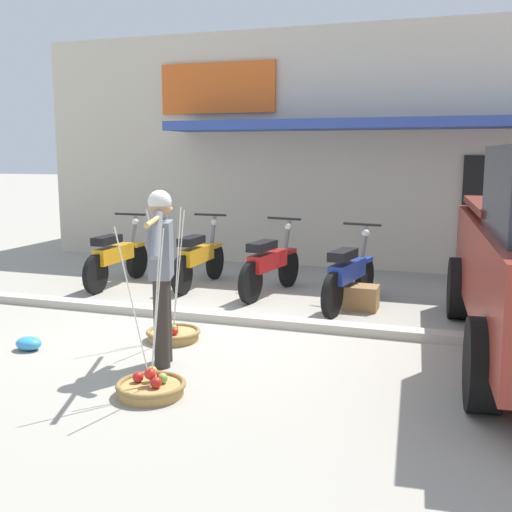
{
  "coord_description": "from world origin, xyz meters",
  "views": [
    {
      "loc": [
        2.65,
        -6.16,
        2.03
      ],
      "look_at": [
        0.37,
        0.6,
        0.85
      ],
      "focal_mm": 43.61,
      "sensor_mm": 36.0,
      "label": 1
    }
  ],
  "objects_px": {
    "wooden_crate": "(361,298)",
    "motorcycle_third_in_row": "(270,264)",
    "fruit_vendor": "(161,266)",
    "fruit_basket_left_side": "(151,386)",
    "motorcycle_second_in_row": "(198,258)",
    "motorcycle_end_of_row": "(349,274)",
    "motorcycle_nearest_shop": "(116,257)",
    "plastic_litter_bag": "(29,344)",
    "fruit_basket_right_side": "(173,333)"
  },
  "relations": [
    {
      "from": "wooden_crate",
      "to": "motorcycle_third_in_row",
      "type": "bearing_deg",
      "value": 162.82
    },
    {
      "from": "fruit_vendor",
      "to": "fruit_basket_left_side",
      "type": "distance_m",
      "value": 1.19
    },
    {
      "from": "fruit_vendor",
      "to": "motorcycle_second_in_row",
      "type": "relative_size",
      "value": 0.93
    },
    {
      "from": "motorcycle_end_of_row",
      "to": "fruit_basket_left_side",
      "type": "bearing_deg",
      "value": -106.34
    },
    {
      "from": "motorcycle_third_in_row",
      "to": "fruit_vendor",
      "type": "bearing_deg",
      "value": -91.43
    },
    {
      "from": "fruit_vendor",
      "to": "motorcycle_end_of_row",
      "type": "height_order",
      "value": "fruit_vendor"
    },
    {
      "from": "motorcycle_nearest_shop",
      "to": "plastic_litter_bag",
      "type": "bearing_deg",
      "value": -75.25
    },
    {
      "from": "fruit_basket_right_side",
      "to": "motorcycle_end_of_row",
      "type": "xyz_separation_m",
      "value": [
        1.56,
        2.06,
        0.38
      ]
    },
    {
      "from": "fruit_basket_left_side",
      "to": "plastic_litter_bag",
      "type": "bearing_deg",
      "value": 159.09
    },
    {
      "from": "fruit_basket_left_side",
      "to": "motorcycle_end_of_row",
      "type": "bearing_deg",
      "value": 73.66
    },
    {
      "from": "motorcycle_nearest_shop",
      "to": "motorcycle_third_in_row",
      "type": "bearing_deg",
      "value": 3.79
    },
    {
      "from": "motorcycle_nearest_shop",
      "to": "fruit_vendor",
      "type": "bearing_deg",
      "value": -52.22
    },
    {
      "from": "plastic_litter_bag",
      "to": "wooden_crate",
      "type": "height_order",
      "value": "wooden_crate"
    },
    {
      "from": "fruit_vendor",
      "to": "fruit_basket_left_side",
      "type": "bearing_deg",
      "value": -70.59
    },
    {
      "from": "wooden_crate",
      "to": "motorcycle_nearest_shop",
      "type": "bearing_deg",
      "value": 175.96
    },
    {
      "from": "wooden_crate",
      "to": "motorcycle_end_of_row",
      "type": "bearing_deg",
      "value": 168.15
    },
    {
      "from": "fruit_vendor",
      "to": "motorcycle_second_in_row",
      "type": "distance_m",
      "value": 3.58
    },
    {
      "from": "fruit_basket_right_side",
      "to": "wooden_crate",
      "type": "height_order",
      "value": "fruit_basket_right_side"
    },
    {
      "from": "fruit_basket_left_side",
      "to": "motorcycle_third_in_row",
      "type": "relative_size",
      "value": 0.8
    },
    {
      "from": "motorcycle_second_in_row",
      "to": "plastic_litter_bag",
      "type": "relative_size",
      "value": 6.5
    },
    {
      "from": "fruit_vendor",
      "to": "motorcycle_second_in_row",
      "type": "bearing_deg",
      "value": 108.34
    },
    {
      "from": "motorcycle_nearest_shop",
      "to": "motorcycle_second_in_row",
      "type": "height_order",
      "value": "same"
    },
    {
      "from": "fruit_basket_left_side",
      "to": "fruit_vendor",
      "type": "bearing_deg",
      "value": 109.41
    },
    {
      "from": "fruit_vendor",
      "to": "fruit_basket_right_side",
      "type": "xyz_separation_m",
      "value": [
        -0.26,
        0.74,
        -0.9
      ]
    },
    {
      "from": "motorcycle_second_in_row",
      "to": "wooden_crate",
      "type": "height_order",
      "value": "motorcycle_second_in_row"
    },
    {
      "from": "motorcycle_third_in_row",
      "to": "motorcycle_end_of_row",
      "type": "relative_size",
      "value": 1.0
    },
    {
      "from": "motorcycle_second_in_row",
      "to": "wooden_crate",
      "type": "xyz_separation_m",
      "value": [
        2.59,
        -0.6,
        -0.29
      ]
    },
    {
      "from": "plastic_litter_bag",
      "to": "wooden_crate",
      "type": "bearing_deg",
      "value": 43.1
    },
    {
      "from": "wooden_crate",
      "to": "fruit_basket_right_side",
      "type": "bearing_deg",
      "value": -130.68
    },
    {
      "from": "motorcycle_second_in_row",
      "to": "motorcycle_third_in_row",
      "type": "bearing_deg",
      "value": -8.02
    },
    {
      "from": "fruit_vendor",
      "to": "fruit_basket_left_side",
      "type": "xyz_separation_m",
      "value": [
        0.26,
        -0.74,
        -0.9
      ]
    },
    {
      "from": "motorcycle_nearest_shop",
      "to": "motorcycle_end_of_row",
      "type": "relative_size",
      "value": 1.01
    },
    {
      "from": "wooden_crate",
      "to": "motorcycle_second_in_row",
      "type": "bearing_deg",
      "value": 166.97
    },
    {
      "from": "fruit_basket_right_side",
      "to": "fruit_vendor",
      "type": "bearing_deg",
      "value": -70.55
    },
    {
      "from": "fruit_basket_right_side",
      "to": "wooden_crate",
      "type": "bearing_deg",
      "value": 49.32
    },
    {
      "from": "motorcycle_end_of_row",
      "to": "wooden_crate",
      "type": "relative_size",
      "value": 4.11
    },
    {
      "from": "motorcycle_second_in_row",
      "to": "wooden_crate",
      "type": "relative_size",
      "value": 4.14
    },
    {
      "from": "motorcycle_second_in_row",
      "to": "wooden_crate",
      "type": "bearing_deg",
      "value": -13.03
    },
    {
      "from": "wooden_crate",
      "to": "fruit_basket_left_side",
      "type": "bearing_deg",
      "value": -109.06
    },
    {
      "from": "plastic_litter_bag",
      "to": "fruit_basket_left_side",
      "type": "bearing_deg",
      "value": -20.91
    },
    {
      "from": "fruit_basket_left_side",
      "to": "motorcycle_second_in_row",
      "type": "distance_m",
      "value": 4.35
    },
    {
      "from": "fruit_basket_left_side",
      "to": "wooden_crate",
      "type": "xyz_separation_m",
      "value": [
        1.21,
        3.51,
        0.08
      ]
    },
    {
      "from": "motorcycle_third_in_row",
      "to": "plastic_litter_bag",
      "type": "distance_m",
      "value": 3.65
    },
    {
      "from": "fruit_basket_left_side",
      "to": "motorcycle_nearest_shop",
      "type": "height_order",
      "value": "fruit_basket_left_side"
    },
    {
      "from": "motorcycle_nearest_shop",
      "to": "fruit_basket_right_side",
      "type": "bearing_deg",
      "value": -47.63
    },
    {
      "from": "fruit_basket_left_side",
      "to": "motorcycle_end_of_row",
      "type": "xyz_separation_m",
      "value": [
        1.04,
        3.55,
        0.37
      ]
    },
    {
      "from": "motorcycle_third_in_row",
      "to": "wooden_crate",
      "type": "xyz_separation_m",
      "value": [
        1.39,
        -0.43,
        -0.29
      ]
    },
    {
      "from": "fruit_vendor",
      "to": "wooden_crate",
      "type": "xyz_separation_m",
      "value": [
        1.47,
        2.76,
        -0.82
      ]
    },
    {
      "from": "motorcycle_second_in_row",
      "to": "wooden_crate",
      "type": "distance_m",
      "value": 2.67
    },
    {
      "from": "fruit_basket_right_side",
      "to": "motorcycle_third_in_row",
      "type": "xyz_separation_m",
      "value": [
        0.34,
        2.45,
        0.38
      ]
    }
  ]
}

